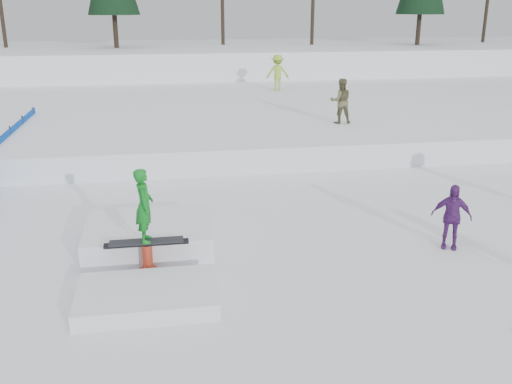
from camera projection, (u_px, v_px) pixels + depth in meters
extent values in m
plane|color=white|center=(247.00, 281.00, 10.76)|extent=(120.00, 120.00, 0.00)
cube|color=white|center=(180.00, 64.00, 38.50)|extent=(60.00, 14.00, 2.40)
cube|color=white|center=(194.00, 112.00, 25.63)|extent=(50.00, 18.00, 0.80)
cylinder|color=black|center=(12.00, 142.00, 19.31)|extent=(0.05, 0.05, 1.10)
cylinder|color=black|center=(24.00, 130.00, 21.09)|extent=(0.05, 0.05, 1.10)
cylinder|color=black|center=(34.00, 121.00, 22.87)|extent=(0.05, 0.05, 1.10)
cylinder|color=black|center=(116.00, 32.00, 35.78)|extent=(0.30, 0.30, 2.00)
cylinder|color=black|center=(418.00, 30.00, 38.46)|extent=(0.30, 0.30, 2.00)
imported|color=brown|center=(341.00, 101.00, 20.89)|extent=(0.83, 0.67, 1.64)
imported|color=#97BD32|center=(278.00, 73.00, 29.06)|extent=(1.26, 0.87, 1.79)
imported|color=#55236F|center=(451.00, 216.00, 12.05)|extent=(0.89, 0.69, 1.41)
cube|color=white|center=(148.00, 235.00, 12.20)|extent=(2.60, 2.20, 0.54)
cube|color=white|center=(147.00, 296.00, 9.90)|extent=(2.40, 1.60, 0.30)
cylinder|color=#C44229|center=(148.00, 272.00, 11.06)|extent=(0.44, 0.44, 0.06)
cylinder|color=#C44229|center=(148.00, 259.00, 10.98)|extent=(0.20, 0.20, 0.60)
cube|color=black|center=(147.00, 244.00, 10.87)|extent=(1.60, 0.16, 0.06)
cube|color=black|center=(146.00, 241.00, 10.86)|extent=(1.40, 0.28, 0.03)
imported|color=#0C751B|center=(144.00, 205.00, 10.63)|extent=(0.34, 0.52, 1.42)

